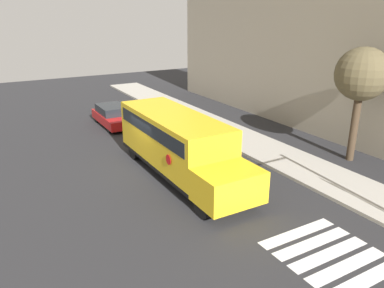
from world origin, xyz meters
TOP-DOWN VIEW (x-y plane):
  - ground_plane at (0.00, 0.00)m, footprint 60.00×60.00m
  - sidewalk_strip at (0.00, 6.50)m, footprint 44.00×3.00m
  - building_backdrop at (0.00, 13.00)m, footprint 32.00×4.00m
  - crosswalk_stripes at (9.48, 2.00)m, footprint 3.30×3.20m
  - school_bus at (1.41, 0.75)m, footprint 9.19×2.57m
  - parked_car at (-8.07, 0.73)m, footprint 4.39×1.82m
  - tree_near_sidewalk at (4.30, 9.49)m, footprint 2.64×2.64m

SIDE VIEW (x-z plane):
  - ground_plane at x=0.00m, z-range 0.00..0.00m
  - crosswalk_stripes at x=9.48m, z-range 0.00..0.01m
  - sidewalk_strip at x=0.00m, z-range 0.00..0.15m
  - parked_car at x=-8.07m, z-range 0.00..1.35m
  - school_bus at x=1.41m, z-range 0.21..3.09m
  - tree_near_sidewalk at x=4.30m, z-range 1.52..7.36m
  - building_backdrop at x=0.00m, z-range 0.00..13.08m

